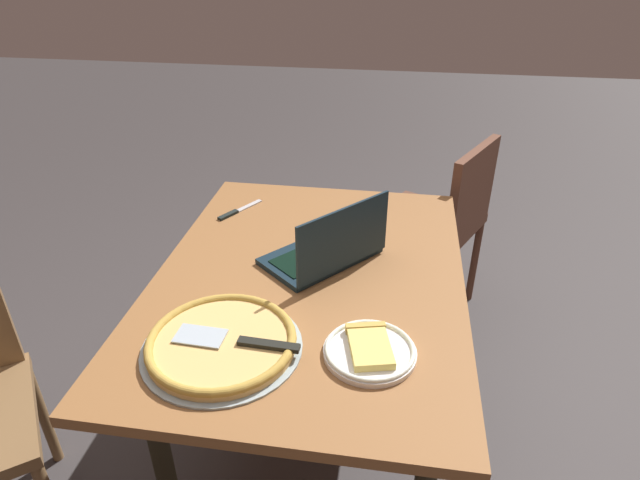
# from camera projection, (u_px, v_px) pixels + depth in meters

# --- Properties ---
(ground_plane) EXTENTS (12.00, 12.00, 0.00)m
(ground_plane) POSITION_uv_depth(u_px,v_px,m) (311.00, 445.00, 1.95)
(ground_plane) COLOR #3A3636
(dining_table) EXTENTS (1.21, 0.89, 0.75)m
(dining_table) POSITION_uv_depth(u_px,v_px,m) (310.00, 301.00, 1.62)
(dining_table) COLOR brown
(dining_table) RESTS_ON ground_plane
(laptop) EXTENTS (0.40, 0.38, 0.21)m
(laptop) POSITION_uv_depth(u_px,v_px,m) (328.00, 249.00, 1.61)
(laptop) COLOR #12232E
(laptop) RESTS_ON dining_table
(pizza_plate) EXTENTS (0.22, 0.22, 0.04)m
(pizza_plate) POSITION_uv_depth(u_px,v_px,m) (370.00, 350.00, 1.27)
(pizza_plate) COLOR white
(pizza_plate) RESTS_ON dining_table
(pizza_tray) EXTENTS (0.39, 0.39, 0.04)m
(pizza_tray) POSITION_uv_depth(u_px,v_px,m) (222.00, 342.00, 1.29)
(pizza_tray) COLOR #96A9AC
(pizza_tray) RESTS_ON dining_table
(table_knife) EXTENTS (0.18, 0.12, 0.01)m
(table_knife) POSITION_uv_depth(u_px,v_px,m) (236.00, 212.00, 1.91)
(table_knife) COLOR #B8B8BC
(table_knife) RESTS_ON dining_table
(chair_far) EXTENTS (0.58, 0.58, 0.86)m
(chair_far) POSITION_uv_depth(u_px,v_px,m) (441.00, 218.00, 2.39)
(chair_far) COLOR brown
(chair_far) RESTS_ON ground_plane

